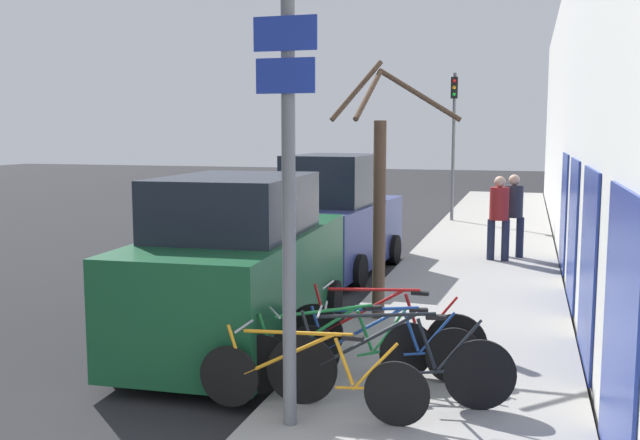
{
  "coord_description": "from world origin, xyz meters",
  "views": [
    {
      "loc": [
        3.51,
        -3.31,
        2.88
      ],
      "look_at": [
        0.86,
        5.75,
        1.71
      ],
      "focal_mm": 40.0,
      "sensor_mm": 36.0,
      "label": 1
    }
  ],
  "objects_px": {
    "bicycle_0": "(310,379)",
    "pedestrian_far": "(513,210)",
    "bicycle_2": "(335,352)",
    "traffic_light": "(454,127)",
    "bicycle_3": "(382,349)",
    "parked_car_1": "(336,220)",
    "signpost": "(288,203)",
    "pedestrian_near": "(499,212)",
    "bicycle_1": "(390,367)",
    "parked_car_0": "(240,268)",
    "bicycle_4": "(383,334)",
    "street_tree": "(380,199)"
  },
  "relations": [
    {
      "from": "bicycle_0",
      "to": "pedestrian_far",
      "type": "height_order",
      "value": "pedestrian_far"
    },
    {
      "from": "bicycle_2",
      "to": "traffic_light",
      "type": "bearing_deg",
      "value": -31.73
    },
    {
      "from": "bicycle_0",
      "to": "bicycle_3",
      "type": "xyz_separation_m",
      "value": [
        0.48,
        1.13,
        -0.0
      ]
    },
    {
      "from": "bicycle_2",
      "to": "parked_car_1",
      "type": "xyz_separation_m",
      "value": [
        -1.8,
        6.76,
        0.55
      ]
    },
    {
      "from": "signpost",
      "to": "pedestrian_near",
      "type": "bearing_deg",
      "value": 80.81
    },
    {
      "from": "bicycle_2",
      "to": "pedestrian_near",
      "type": "bearing_deg",
      "value": -42.16
    },
    {
      "from": "bicycle_1",
      "to": "signpost",
      "type": "bearing_deg",
      "value": 118.16
    },
    {
      "from": "bicycle_2",
      "to": "parked_car_0",
      "type": "distance_m",
      "value": 2.41
    },
    {
      "from": "bicycle_4",
      "to": "parked_car_1",
      "type": "xyz_separation_m",
      "value": [
        -2.17,
        6.0,
        0.53
      ]
    },
    {
      "from": "traffic_light",
      "to": "bicycle_0",
      "type": "bearing_deg",
      "value": -89.03
    },
    {
      "from": "bicycle_1",
      "to": "pedestrian_far",
      "type": "height_order",
      "value": "pedestrian_far"
    },
    {
      "from": "signpost",
      "to": "parked_car_0",
      "type": "distance_m",
      "value": 3.31
    },
    {
      "from": "parked_car_1",
      "to": "street_tree",
      "type": "bearing_deg",
      "value": -62.58
    },
    {
      "from": "parked_car_0",
      "to": "street_tree",
      "type": "distance_m",
      "value": 2.27
    },
    {
      "from": "bicycle_0",
      "to": "pedestrian_near",
      "type": "height_order",
      "value": "pedestrian_near"
    },
    {
      "from": "parked_car_0",
      "to": "street_tree",
      "type": "bearing_deg",
      "value": 36.35
    },
    {
      "from": "pedestrian_near",
      "to": "pedestrian_far",
      "type": "xyz_separation_m",
      "value": [
        0.29,
        0.52,
        0.01
      ]
    },
    {
      "from": "bicycle_0",
      "to": "bicycle_3",
      "type": "bearing_deg",
      "value": -23.18
    },
    {
      "from": "parked_car_1",
      "to": "street_tree",
      "type": "relative_size",
      "value": 1.15
    },
    {
      "from": "bicycle_2",
      "to": "parked_car_0",
      "type": "relative_size",
      "value": 0.41
    },
    {
      "from": "street_tree",
      "to": "signpost",
      "type": "bearing_deg",
      "value": -90.53
    },
    {
      "from": "pedestrian_near",
      "to": "parked_car_1",
      "type": "bearing_deg",
      "value": -142.36
    },
    {
      "from": "parked_car_1",
      "to": "street_tree",
      "type": "height_order",
      "value": "street_tree"
    },
    {
      "from": "traffic_light",
      "to": "bicycle_3",
      "type": "bearing_deg",
      "value": -87.09
    },
    {
      "from": "signpost",
      "to": "bicycle_0",
      "type": "relative_size",
      "value": 1.68
    },
    {
      "from": "bicycle_2",
      "to": "traffic_light",
      "type": "xyz_separation_m",
      "value": [
        -0.3,
        15.02,
        2.5
      ]
    },
    {
      "from": "bicycle_0",
      "to": "pedestrian_near",
      "type": "distance_m",
      "value": 9.27
    },
    {
      "from": "bicycle_3",
      "to": "traffic_light",
      "type": "distance_m",
      "value": 14.96
    },
    {
      "from": "bicycle_0",
      "to": "parked_car_0",
      "type": "xyz_separation_m",
      "value": [
        -1.72,
        2.41,
        0.54
      ]
    },
    {
      "from": "bicycle_0",
      "to": "parked_car_0",
      "type": "distance_m",
      "value": 3.01
    },
    {
      "from": "bicycle_3",
      "to": "pedestrian_near",
      "type": "bearing_deg",
      "value": -19.53
    },
    {
      "from": "bicycle_3",
      "to": "bicycle_0",
      "type": "bearing_deg",
      "value": 143.77
    },
    {
      "from": "parked_car_0",
      "to": "signpost",
      "type": "bearing_deg",
      "value": -62.01
    },
    {
      "from": "bicycle_1",
      "to": "pedestrian_near",
      "type": "distance_m",
      "value": 8.75
    },
    {
      "from": "parked_car_1",
      "to": "pedestrian_far",
      "type": "bearing_deg",
      "value": 34.91
    },
    {
      "from": "pedestrian_near",
      "to": "pedestrian_far",
      "type": "height_order",
      "value": "pedestrian_far"
    },
    {
      "from": "pedestrian_far",
      "to": "traffic_light",
      "type": "height_order",
      "value": "traffic_light"
    },
    {
      "from": "bicycle_1",
      "to": "street_tree",
      "type": "bearing_deg",
      "value": 2.01
    },
    {
      "from": "bicycle_1",
      "to": "traffic_light",
      "type": "xyz_separation_m",
      "value": [
        -0.96,
        15.41,
        2.47
      ]
    },
    {
      "from": "signpost",
      "to": "pedestrian_near",
      "type": "distance_m",
      "value": 9.57
    },
    {
      "from": "bicycle_2",
      "to": "bicycle_4",
      "type": "height_order",
      "value": "bicycle_4"
    },
    {
      "from": "bicycle_0",
      "to": "traffic_light",
      "type": "bearing_deg",
      "value": 0.96
    },
    {
      "from": "bicycle_3",
      "to": "street_tree",
      "type": "bearing_deg",
      "value": -0.7
    },
    {
      "from": "pedestrian_near",
      "to": "signpost",
      "type": "bearing_deg",
      "value": -87.67
    },
    {
      "from": "signpost",
      "to": "parked_car_1",
      "type": "relative_size",
      "value": 0.9
    },
    {
      "from": "signpost",
      "to": "bicycle_4",
      "type": "height_order",
      "value": "signpost"
    },
    {
      "from": "bicycle_1",
      "to": "pedestrian_far",
      "type": "bearing_deg",
      "value": -17.48
    },
    {
      "from": "signpost",
      "to": "pedestrian_near",
      "type": "xyz_separation_m",
      "value": [
        1.52,
        9.39,
        -1.05
      ]
    },
    {
      "from": "bicycle_1",
      "to": "bicycle_4",
      "type": "bearing_deg",
      "value": 2.95
    },
    {
      "from": "bicycle_0",
      "to": "street_tree",
      "type": "distance_m",
      "value": 3.99
    }
  ]
}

